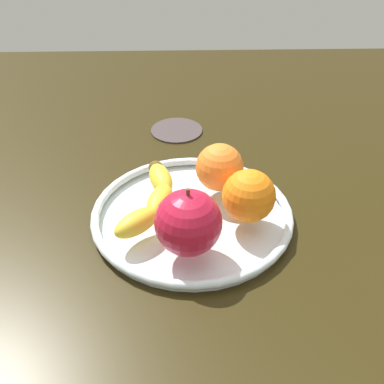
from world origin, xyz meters
TOP-DOWN VIEW (x-y plane):
  - ground_plane at (0.00, 0.00)cm, footprint 138.84×138.84cm
  - fruit_bowl at (0.00, 0.00)cm, footprint 28.00×28.00cm
  - banana at (0.71, 5.34)cm, footprint 17.58×8.78cm
  - apple at (-7.73, 0.66)cm, footprint 8.25×8.25cm
  - orange_back_right at (-1.83, -7.40)cm, footprint 7.11×7.11cm
  - orange_center at (5.26, -4.10)cm, footprint 6.92×6.92cm
  - ambient_coaster at (25.84, 2.14)cm, footprint 9.55×9.55cm

SIDE VIEW (x-z plane):
  - ground_plane at x=0.00cm, z-range -4.00..0.00cm
  - ambient_coaster at x=25.84cm, z-range 0.00..0.60cm
  - fruit_bowl at x=0.00cm, z-range 0.02..1.82cm
  - banana at x=0.71cm, z-range 1.80..4.88cm
  - orange_center at x=5.26cm, z-range 1.80..8.72cm
  - orange_back_right at x=-1.83cm, z-range 1.80..8.91cm
  - apple at x=-7.73cm, z-range 1.40..10.45cm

